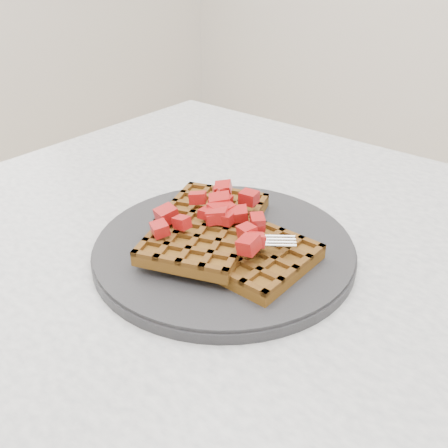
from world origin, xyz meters
The scene contains 5 objects.
table centered at (0.00, 0.00, 0.64)m, with size 1.20×0.80×0.75m.
plate centered at (-0.15, -0.03, 0.76)m, with size 0.30×0.30×0.02m, color #242426.
waffles centered at (-0.15, -0.04, 0.78)m, with size 0.22×0.21×0.03m.
strawberry_pile centered at (-0.15, -0.03, 0.80)m, with size 0.15×0.15×0.02m, color #8E0003, non-canonical shape.
fork centered at (-0.12, -0.06, 0.77)m, with size 0.02×0.18×0.02m, color silver, non-canonical shape.
Camera 1 is at (0.16, -0.41, 1.07)m, focal length 40.00 mm.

